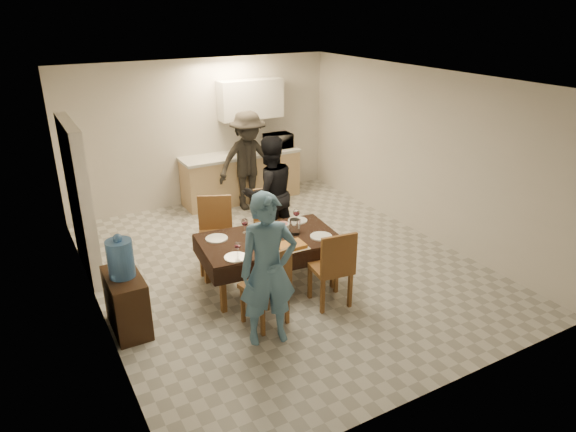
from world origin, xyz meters
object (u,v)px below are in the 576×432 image
object	(u,v)px
console	(127,303)
wine_bottle	(264,226)
savoury_tart	(290,246)
microwave	(278,141)
dining_table	(269,240)
person_near	(268,270)
person_kitchen	(248,161)
water_pitcher	(295,227)
water_jug	(120,259)
person_far	(269,193)

from	to	relation	value
console	wine_bottle	size ratio (longest dim) A/B	2.36
savoury_tart	microwave	bearing A→B (deg)	63.93
console	microwave	size ratio (longest dim) A/B	1.50
dining_table	console	world-z (taller)	console
dining_table	savoury_tart	distance (m)	0.40
dining_table	console	bearing A→B (deg)	-171.11
person_near	savoury_tart	bearing A→B (deg)	58.85
dining_table	person_near	size ratio (longest dim) A/B	1.07
person_kitchen	water_pitcher	bearing A→B (deg)	-102.69
dining_table	person_near	world-z (taller)	person_near
console	person_kitchen	world-z (taller)	person_kitchen
water_jug	water_pitcher	xyz separation A→B (m)	(2.22, 0.04, -0.11)
dining_table	water_pitcher	world-z (taller)	water_pitcher
dining_table	person_kitchen	size ratio (longest dim) A/B	1.05
savoury_tart	person_far	size ratio (longest dim) A/B	0.24
water_pitcher	savoury_tart	size ratio (longest dim) A/B	0.50
dining_table	water_pitcher	size ratio (longest dim) A/B	9.03
water_pitcher	person_kitchen	bearing A→B (deg)	77.31
water_jug	water_pitcher	size ratio (longest dim) A/B	2.10
dining_table	person_kitchen	bearing A→B (deg)	76.14
wine_bottle	person_near	size ratio (longest dim) A/B	0.18
dining_table	wine_bottle	distance (m)	0.20
dining_table	person_kitchen	xyz separation A→B (m)	(0.96, 2.65, 0.23)
microwave	person_far	size ratio (longest dim) A/B	0.29
water_jug	person_near	distance (m)	1.63
person_far	person_kitchen	xyz separation A→B (m)	(0.41, 1.60, 0.02)
dining_table	microwave	world-z (taller)	microwave
console	person_near	xyz separation A→B (m)	(1.32, -0.96, 0.52)
console	person_near	size ratio (longest dim) A/B	0.43
console	savoury_tart	size ratio (longest dim) A/B	1.81
person_near	wine_bottle	bearing A→B (deg)	78.54
water_jug	wine_bottle	size ratio (longest dim) A/B	1.37
savoury_tart	person_far	xyz separation A→B (m)	(0.45, 1.43, 0.15)
wine_bottle	person_far	xyz separation A→B (m)	(0.60, 1.00, 0.02)
water_pitcher	person_near	world-z (taller)	person_near
microwave	person_far	distance (m)	2.41
console	wine_bottle	xyz separation A→B (m)	(1.82, 0.14, 0.50)
savoury_tart	person_near	world-z (taller)	person_near
console	savoury_tart	distance (m)	2.02
microwave	person_near	xyz separation A→B (m)	(-2.35, -4.15, -0.18)
person_near	person_far	size ratio (longest dim) A/B	1.00
console	person_near	distance (m)	1.71
console	water_jug	distance (m)	0.56
wine_bottle	microwave	distance (m)	3.58
person_near	water_pitcher	bearing A→B (deg)	61.00
dining_table	wine_bottle	xyz separation A→B (m)	(-0.05, 0.05, 0.19)
water_jug	person_kitchen	xyz separation A→B (m)	(2.83, 2.74, -0.02)
water_pitcher	person_far	world-z (taller)	person_far
water_pitcher	person_kitchen	xyz separation A→B (m)	(0.61, 2.70, 0.10)
microwave	person_kitchen	size ratio (longest dim) A/B	0.28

